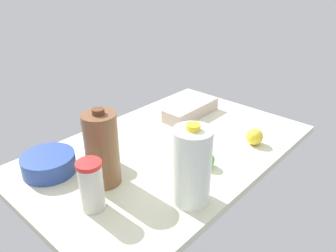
% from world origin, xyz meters
% --- Properties ---
extents(countertop, '(1.20, 0.76, 0.03)m').
position_xyz_m(countertop, '(0.00, 0.00, 0.01)').
color(countertop, beige).
rests_on(countertop, ground).
extents(mixing_bowl, '(0.19, 0.19, 0.07)m').
position_xyz_m(mixing_bowl, '(-0.42, 0.21, 0.06)').
color(mixing_bowl, '#2A4594').
rests_on(mixing_bowl, countertop).
extents(tumbler_cup, '(0.08, 0.08, 0.17)m').
position_xyz_m(tumbler_cup, '(-0.43, -0.07, 0.11)').
color(tumbler_cup, beige).
rests_on(tumbler_cup, countertop).
extents(egg_carton, '(0.32, 0.11, 0.06)m').
position_xyz_m(egg_carton, '(0.31, 0.13, 0.06)').
color(egg_carton, beige).
rests_on(egg_carton, countertop).
extents(milk_jug, '(0.12, 0.12, 0.27)m').
position_xyz_m(milk_jug, '(-0.20, -0.28, 0.16)').
color(milk_jug, white).
rests_on(milk_jug, countertop).
extents(chocolate_milk_jug, '(0.11, 0.11, 0.28)m').
position_xyz_m(chocolate_milk_jug, '(-0.32, 0.01, 0.16)').
color(chocolate_milk_jug, brown).
rests_on(chocolate_milk_jug, countertop).
extents(shaker_bottle, '(0.09, 0.09, 0.17)m').
position_xyz_m(shaker_bottle, '(-0.25, 0.15, 0.11)').
color(shaker_bottle, '#2B2C31').
rests_on(shaker_bottle, countertop).
extents(lemon_loose, '(0.07, 0.07, 0.07)m').
position_xyz_m(lemon_loose, '(0.27, -0.25, 0.07)').
color(lemon_loose, yellow).
rests_on(lemon_loose, countertop).
extents(lime_by_jug, '(0.06, 0.06, 0.06)m').
position_xyz_m(lime_by_jug, '(-0.01, -0.20, 0.06)').
color(lime_by_jug, '#5DAE3E').
rests_on(lime_by_jug, countertop).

